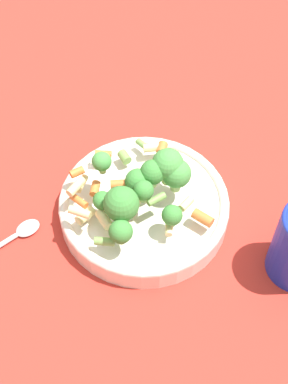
% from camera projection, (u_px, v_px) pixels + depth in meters
% --- Properties ---
extents(ground_plane, '(3.00, 3.00, 0.00)m').
position_uv_depth(ground_plane, '(144.00, 214.00, 0.79)').
color(ground_plane, '#B72D23').
extents(bowl, '(0.24, 0.24, 0.04)m').
position_uv_depth(bowl, '(144.00, 206.00, 0.77)').
color(bowl, silver).
rests_on(bowl, ground_plane).
extents(pasta_salad, '(0.20, 0.20, 0.08)m').
position_uv_depth(pasta_salad, '(141.00, 187.00, 0.71)').
color(pasta_salad, '#8CB766').
rests_on(pasta_salad, bowl).
extents(spoon, '(0.12, 0.13, 0.01)m').
position_uv_depth(spoon, '(9.00, 240.00, 0.75)').
color(spoon, silver).
rests_on(spoon, ground_plane).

